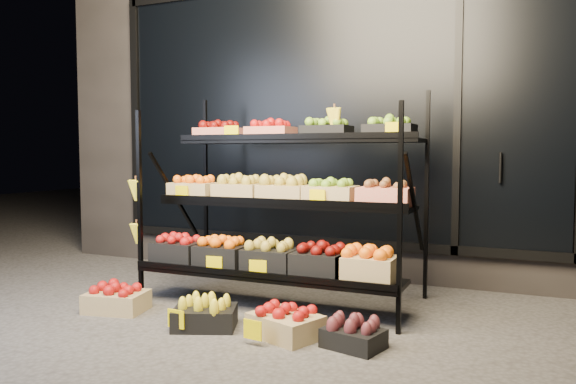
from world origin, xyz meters
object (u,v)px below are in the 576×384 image
at_px(floor_crate_left, 117,298).
at_px(floor_crate_midleft, 205,314).
at_px(floor_crate_midright, 285,322).
at_px(display_rack, 280,202).

distance_m(floor_crate_left, floor_crate_midleft, 0.82).
bearing_deg(floor_crate_left, floor_crate_midright, -12.83).
height_order(floor_crate_midleft, floor_crate_midright, floor_crate_midright).
distance_m(display_rack, floor_crate_midright, 1.10).
xyz_separation_m(floor_crate_left, floor_crate_midright, (1.38, -0.03, 0.00)).
relative_size(floor_crate_midleft, floor_crate_midright, 0.96).
xyz_separation_m(display_rack, floor_crate_left, (-0.99, -0.74, -0.69)).
bearing_deg(floor_crate_midleft, display_rack, 55.64).
distance_m(display_rack, floor_crate_midleft, 1.08).
relative_size(display_rack, floor_crate_midleft, 4.46).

